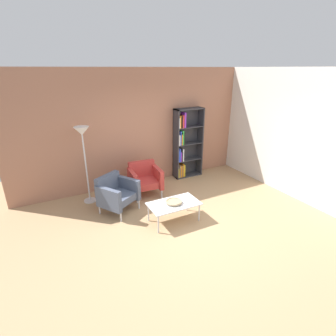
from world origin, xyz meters
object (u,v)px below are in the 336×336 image
Objects in this scene: armchair_by_bookshelf at (116,193)px; floor_lamp_torchiere at (83,140)px; decorative_bowl at (174,202)px; coffee_table_low at (174,205)px; armchair_spare_guest at (145,178)px; bookshelf_tall at (185,144)px.

floor_lamp_torchiere is at bearing 90.38° from armchair_by_bookshelf.
coffee_table_low is at bearing 0.00° from decorative_bowl.
armchair_by_bookshelf is at bearing -57.62° from floor_lamp_torchiere.
floor_lamp_torchiere is at bearing 173.12° from armchair_spare_guest.
floor_lamp_torchiere reaches higher than decorative_bowl.
bookshelf_tall is 1.61m from armchair_spare_guest.
armchair_by_bookshelf is (-0.83, -0.44, 0.00)m from armchair_spare_guest.
armchair_by_bookshelf is 1.32m from floor_lamp_torchiere.
armchair_by_bookshelf is (-0.88, 0.92, 0.05)m from coffee_table_low.
bookshelf_tall is 5.94× the size of decorative_bowl.
armchair_spare_guest is at bearing -3.89° from armchair_by_bookshelf.
decorative_bowl is 2.33m from floor_lamp_torchiere.
armchair_spare_guest reaches higher than decorative_bowl.
decorative_bowl is 1.36m from armchair_spare_guest.
coffee_table_low is 1.06× the size of armchair_by_bookshelf.
bookshelf_tall is 1.90× the size of coffee_table_low.
bookshelf_tall is 2.51m from armchair_by_bookshelf.
bookshelf_tall is at bearing 24.98° from armchair_spare_guest.
decorative_bowl is 0.18× the size of floor_lamp_torchiere.
floor_lamp_torchiere is (-1.27, 0.26, 1.03)m from armchair_spare_guest.
armchair_spare_guest is at bearing -159.51° from bookshelf_tall.
armchair_spare_guest is (-1.43, -0.53, -0.52)m from bookshelf_tall.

